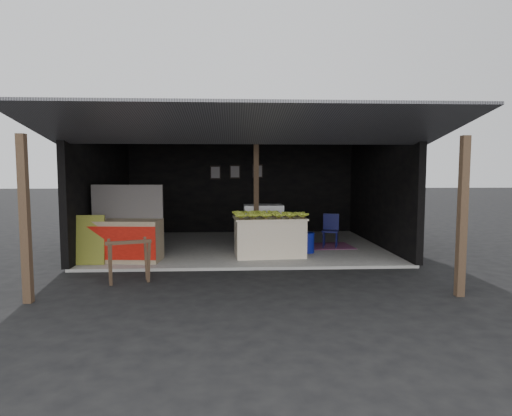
{
  "coord_description": "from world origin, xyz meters",
  "views": [
    {
      "loc": [
        -0.23,
        -8.3,
        1.96
      ],
      "look_at": [
        0.28,
        1.57,
        1.1
      ],
      "focal_mm": 30.0,
      "sensor_mm": 36.0,
      "label": 1
    }
  ],
  "objects": [
    {
      "name": "shophouse",
      "position": [
        0.0,
        2.82,
        2.1
      ],
      "size": [
        7.4,
        7.29,
        3.02
      ],
      "color": "black",
      "rests_on": "ground"
    },
    {
      "name": "picture_frames",
      "position": [
        -0.17,
        4.89,
        1.93
      ],
      "size": [
        1.62,
        0.04,
        0.46
      ],
      "color": "black",
      "rests_on": "shophouse"
    },
    {
      "name": "plastic_chair",
      "position": [
        2.18,
        2.18,
        0.54
      ],
      "size": [
        0.49,
        0.49,
        0.83
      ],
      "rotation": [
        0.0,
        0.0,
        -0.31
      ],
      "color": "#0B0C3C",
      "rests_on": "concrete_slab"
    },
    {
      "name": "water_barrel",
      "position": [
        1.48,
        1.45,
        0.28
      ],
      "size": [
        0.3,
        0.3,
        0.44
      ],
      "primitive_type": "cylinder",
      "color": "navy",
      "rests_on": "concrete_slab"
    },
    {
      "name": "magenta_rug",
      "position": [
        1.98,
        2.26,
        0.07
      ],
      "size": [
        1.57,
        1.11,
        0.01
      ],
      "primitive_type": "cube",
      "rotation": [
        0.0,
        0.0,
        0.08
      ],
      "color": "#6A1755",
      "rests_on": "concrete_slab"
    },
    {
      "name": "sawhorse",
      "position": [
        -2.06,
        -0.88,
        0.48
      ],
      "size": [
        0.85,
        0.84,
        0.76
      ],
      "rotation": [
        0.0,
        0.0,
        0.32
      ],
      "color": "#4D3726",
      "rests_on": "ground"
    },
    {
      "name": "concrete_slab",
      "position": [
        0.0,
        2.5,
        0.03
      ],
      "size": [
        7.0,
        5.0,
        0.06
      ],
      "primitive_type": "cube",
      "color": "gray",
      "rests_on": "ground"
    },
    {
      "name": "white_crate",
      "position": [
        0.49,
        2.21,
        0.59
      ],
      "size": [
        0.96,
        0.66,
        1.06
      ],
      "rotation": [
        0.0,
        0.0,
        0.01
      ],
      "color": "white",
      "rests_on": "concrete_slab"
    },
    {
      "name": "neighbor_stall",
      "position": [
        -2.56,
        0.76,
        0.54
      ],
      "size": [
        1.61,
        0.83,
        1.6
      ],
      "rotation": [
        0.0,
        0.0,
        -0.09
      ],
      "color": "#998466",
      "rests_on": "concrete_slab"
    },
    {
      "name": "banana_pile",
      "position": [
        0.56,
        1.15,
        1.01
      ],
      "size": [
        1.51,
        0.98,
        0.17
      ],
      "primitive_type": null,
      "rotation": [
        0.0,
        0.0,
        0.08
      ],
      "color": "yellow",
      "rests_on": "banana_table"
    },
    {
      "name": "banana_table",
      "position": [
        0.56,
        1.15,
        0.5
      ],
      "size": [
        1.64,
        1.08,
        0.87
      ],
      "rotation": [
        0.0,
        0.0,
        0.08
      ],
      "color": "silver",
      "rests_on": "concrete_slab"
    },
    {
      "name": "ground",
      "position": [
        0.0,
        0.0,
        0.0
      ],
      "size": [
        80.0,
        80.0,
        0.0
      ],
      "primitive_type": "plane",
      "color": "black",
      "rests_on": "ground"
    },
    {
      "name": "green_signboard",
      "position": [
        -3.2,
        0.43,
        0.56
      ],
      "size": [
        0.67,
        0.17,
        1.01
      ],
      "primitive_type": "cube",
      "rotation": [
        -0.12,
        0.0,
        0.0
      ],
      "color": "black",
      "rests_on": "concrete_slab"
    }
  ]
}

